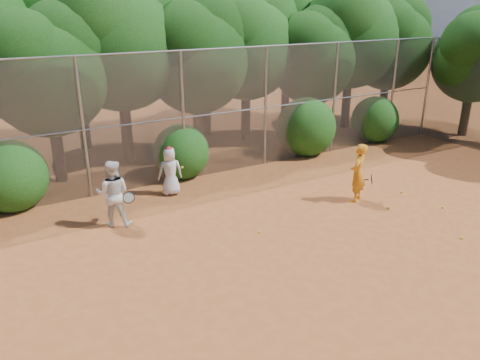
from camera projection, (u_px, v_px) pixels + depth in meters
ground at (332, 251)px, 10.66m from camera, size 80.00×80.00×0.00m
fence_back at (209, 113)px, 14.74m from camera, size 20.05×0.09×4.03m
tree_2 at (47, 65)px, 13.67m from camera, size 3.99×3.47×5.47m
tree_3 at (119, 32)px, 15.37m from camera, size 4.89×4.26×6.70m
tree_4 at (197, 50)px, 16.26m from camera, size 4.19×3.64×5.73m
tree_5 at (247, 38)px, 17.97m from camera, size 4.51×3.92×6.17m
tree_6 at (314, 52)px, 18.53m from camera, size 3.86×3.36×5.29m
tree_7 at (353, 28)px, 19.90m from camera, size 4.77×4.14×6.53m
tree_8 at (390, 39)px, 20.75m from camera, size 4.25×3.70×5.82m
tree_10 at (73, 23)px, 16.61m from camera, size 5.15×4.48×7.06m
tree_11 at (205, 33)px, 18.77m from camera, size 4.64×4.03×6.35m
tree_12 at (288, 21)px, 21.23m from camera, size 5.02×4.37×6.88m
tree_13 at (476, 51)px, 18.84m from camera, size 3.86×3.36×5.29m
bush_0 at (10, 173)px, 12.62m from camera, size 2.00×2.00×2.00m
bush_1 at (181, 149)px, 14.98m from camera, size 1.80×1.80×1.80m
bush_2 at (306, 124)px, 17.24m from camera, size 2.20×2.20×2.20m
bush_3 at (375, 118)px, 18.92m from camera, size 1.90×1.90×1.90m
player_yellow at (358, 173)px, 13.08m from camera, size 0.84×0.67×1.69m
player_teen at (170, 171)px, 13.57m from camera, size 0.78×0.59×1.46m
player_white at (113, 194)px, 11.62m from camera, size 1.04×0.96×1.72m
ball_0 at (389, 208)px, 12.84m from camera, size 0.07×0.07×0.07m
ball_1 at (401, 192)px, 13.88m from camera, size 0.07×0.07×0.07m
ball_2 at (462, 238)px, 11.18m from camera, size 0.07×0.07×0.07m
ball_3 at (443, 207)px, 12.86m from camera, size 0.07×0.07×0.07m
ball_4 at (259, 232)px, 11.46m from camera, size 0.07×0.07×0.07m
ball_5 at (363, 185)px, 14.39m from camera, size 0.07×0.07×0.07m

